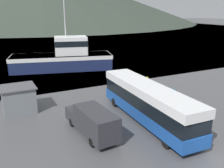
{
  "coord_description": "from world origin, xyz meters",
  "views": [
    {
      "loc": [
        -12.51,
        -9.4,
        9.73
      ],
      "look_at": [
        -0.93,
        13.35,
        2.0
      ],
      "focal_mm": 40.0,
      "sensor_mm": 36.0,
      "label": 1
    }
  ],
  "objects_px": {
    "dock_kiosk": "(19,99)",
    "delivery_van": "(92,121)",
    "tour_bus": "(147,101)",
    "storage_bin": "(168,95)",
    "fishing_boat": "(64,57)"
  },
  "relations": [
    {
      "from": "fishing_boat",
      "to": "dock_kiosk",
      "type": "distance_m",
      "value": 18.05
    },
    {
      "from": "fishing_boat",
      "to": "storage_bin",
      "type": "height_order",
      "value": "fishing_boat"
    },
    {
      "from": "tour_bus",
      "to": "delivery_van",
      "type": "height_order",
      "value": "tour_bus"
    },
    {
      "from": "delivery_van",
      "to": "storage_bin",
      "type": "relative_size",
      "value": 4.43
    },
    {
      "from": "dock_kiosk",
      "to": "delivery_van",
      "type": "bearing_deg",
      "value": -59.12
    },
    {
      "from": "fishing_boat",
      "to": "storage_bin",
      "type": "distance_m",
      "value": 20.6
    },
    {
      "from": "fishing_boat",
      "to": "dock_kiosk",
      "type": "xyz_separation_m",
      "value": [
        -9.16,
        -15.53,
        -0.69
      ]
    },
    {
      "from": "delivery_van",
      "to": "storage_bin",
      "type": "distance_m",
      "value": 10.96
    },
    {
      "from": "tour_bus",
      "to": "delivery_van",
      "type": "bearing_deg",
      "value": -176.06
    },
    {
      "from": "dock_kiosk",
      "to": "tour_bus",
      "type": "bearing_deg",
      "value": -37.25
    },
    {
      "from": "tour_bus",
      "to": "delivery_van",
      "type": "relative_size",
      "value": 2.01
    },
    {
      "from": "storage_bin",
      "to": "tour_bus",
      "type": "bearing_deg",
      "value": -146.65
    },
    {
      "from": "tour_bus",
      "to": "storage_bin",
      "type": "distance_m",
      "value": 6.18
    },
    {
      "from": "tour_bus",
      "to": "storage_bin",
      "type": "bearing_deg",
      "value": 36.0
    },
    {
      "from": "dock_kiosk",
      "to": "fishing_boat",
      "type": "bearing_deg",
      "value": 59.47
    }
  ]
}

